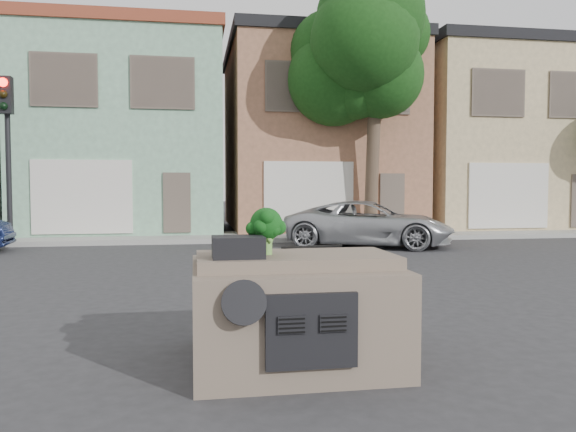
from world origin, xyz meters
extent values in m
plane|color=#303033|center=(0.00, 0.00, 0.00)|extent=(120.00, 120.00, 0.00)
cube|color=gray|center=(0.00, 10.50, 0.07)|extent=(40.00, 3.00, 0.15)
cube|color=#7FAE8E|center=(-3.50, 14.50, 3.77)|extent=(7.20, 8.20, 7.55)
cube|color=#956348|center=(4.00, 14.50, 3.77)|extent=(7.20, 8.20, 7.55)
cube|color=tan|center=(11.50, 14.50, 3.77)|extent=(7.20, 8.20, 7.55)
imported|color=#B1B3B8|center=(4.14, 7.44, 0.00)|extent=(5.40, 4.04, 1.36)
cube|color=black|center=(-6.50, 9.50, 2.55)|extent=(0.40, 0.40, 5.10)
cube|color=#153D12|center=(5.00, 9.80, 4.25)|extent=(4.40, 4.00, 8.50)
cube|color=#6D5E4E|center=(0.00, -3.00, 0.56)|extent=(2.00, 1.80, 1.12)
cube|color=black|center=(-0.58, -3.35, 1.22)|extent=(0.48, 0.38, 0.20)
cube|color=black|center=(0.28, -2.62, 1.13)|extent=(0.69, 0.15, 0.02)
cube|color=#0C380E|center=(-0.29, -3.14, 1.35)|extent=(0.41, 0.41, 0.47)
camera|label=1|loc=(-0.98, -8.55, 1.78)|focal=35.00mm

